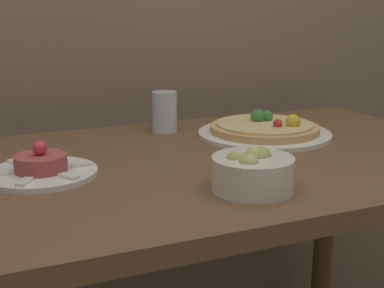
# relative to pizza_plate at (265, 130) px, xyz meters

# --- Properties ---
(dining_table) EXTENTS (1.24, 0.72, 0.78)m
(dining_table) POSITION_rel_pizza_plate_xyz_m (-0.22, -0.11, -0.13)
(dining_table) COLOR brown
(dining_table) RESTS_ON ground_plane
(pizza_plate) EXTENTS (0.32, 0.32, 0.06)m
(pizza_plate) POSITION_rel_pizza_plate_xyz_m (0.00, 0.00, 0.00)
(pizza_plate) COLOR white
(pizza_plate) RESTS_ON dining_table
(tartare_plate) EXTENTS (0.20, 0.20, 0.07)m
(tartare_plate) POSITION_rel_pizza_plate_xyz_m (-0.54, -0.11, -0.00)
(tartare_plate) COLOR white
(tartare_plate) RESTS_ON dining_table
(small_bowl) EXTENTS (0.14, 0.14, 0.07)m
(small_bowl) POSITION_rel_pizza_plate_xyz_m (-0.22, -0.33, 0.02)
(small_bowl) COLOR silver
(small_bowl) RESTS_ON dining_table
(drinking_glass) EXTENTS (0.06, 0.06, 0.10)m
(drinking_glass) POSITION_rel_pizza_plate_xyz_m (-0.20, 0.14, 0.03)
(drinking_glass) COLOR silver
(drinking_glass) RESTS_ON dining_table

